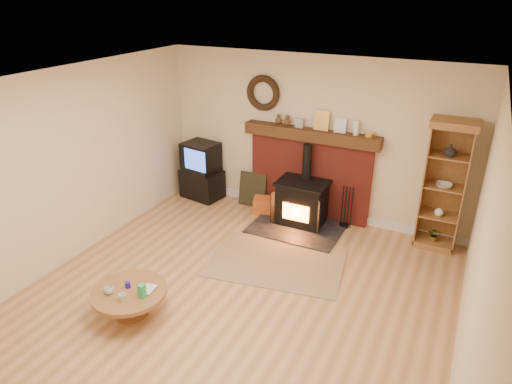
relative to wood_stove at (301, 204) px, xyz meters
The scene contains 11 objects.
ground 2.30m from the wood_stove, 90.75° to the right, with size 5.50×5.50×0.00m, color #A97646.
room_shell 2.57m from the wood_stove, 91.25° to the right, with size 5.02×5.52×2.61m.
chimney_breast 0.60m from the wood_stove, 94.15° to the left, with size 2.20×0.22×1.78m.
wood_stove is the anchor object (origin of this frame).
area_rug 1.25m from the wood_stove, 84.91° to the right, with size 1.83×1.25×0.01m, color brown.
tv_unit 1.99m from the wood_stove, behind, with size 0.76×0.58×1.02m.
curio_cabinet 2.11m from the wood_stove, ahead, with size 0.61×0.44×1.90m.
firelog_box 0.71m from the wood_stove, 169.18° to the left, with size 0.43×0.27×0.27m, color orange.
leaning_painting 1.04m from the wood_stove, 164.57° to the left, with size 0.50×0.03×0.59m, color black.
fire_tools 0.73m from the wood_stove, 18.97° to the left, with size 0.19×0.16×0.70m.
coffee_table 3.12m from the wood_stove, 107.41° to the right, with size 0.85×0.85×0.53m.
Camera 1 is at (2.26, -3.85, 3.51)m, focal length 32.00 mm.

